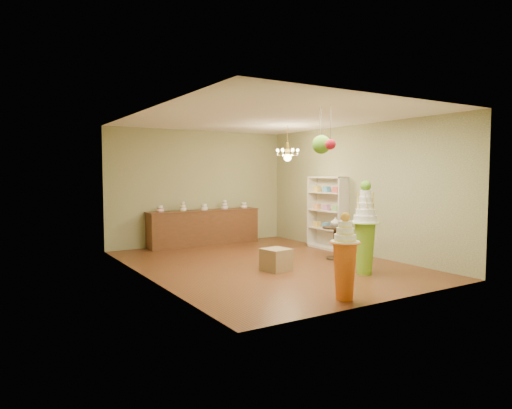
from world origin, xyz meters
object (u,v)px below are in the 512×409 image
round_table (335,238)px  sideboard (204,227)px  pedestal_green (365,236)px  pedestal_orange (345,263)px

round_table → sideboard: bearing=115.7°
pedestal_green → round_table: 1.53m
pedestal_orange → round_table: 3.24m
round_table → pedestal_orange: bearing=-129.0°
pedestal_green → round_table: (0.52, 1.41, -0.26)m
pedestal_orange → round_table: bearing=51.0°
pedestal_orange → sideboard: (0.45, 5.82, -0.07)m
pedestal_green → pedestal_orange: bearing=-144.0°
pedestal_green → sideboard: bearing=102.8°
pedestal_green → pedestal_orange: (-1.52, -1.10, -0.17)m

